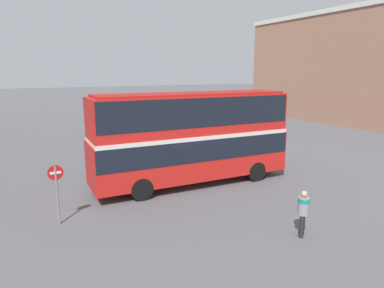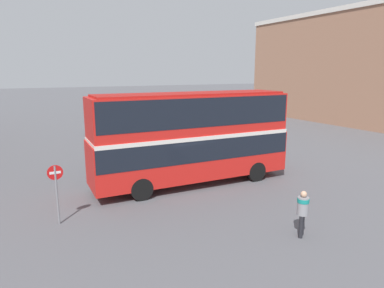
% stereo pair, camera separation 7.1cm
% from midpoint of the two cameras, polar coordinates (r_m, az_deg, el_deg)
% --- Properties ---
extents(ground_plane, '(240.00, 240.00, 0.00)m').
position_cam_midpoint_polar(ground_plane, '(18.23, -0.99, -6.85)').
color(ground_plane, '#5B5B60').
extents(double_decker_bus, '(10.60, 2.91, 4.83)m').
position_cam_midpoint_polar(double_decker_bus, '(17.76, 0.12, 1.88)').
color(double_decker_bus, red).
rests_on(double_decker_bus, ground_plane).
extents(pedestrian_foreground, '(0.59, 0.59, 1.73)m').
position_cam_midpoint_polar(pedestrian_foreground, '(13.13, 18.12, -10.23)').
color(pedestrian_foreground, '#232328').
rests_on(pedestrian_foreground, ground_plane).
extents(parked_car_kerb_far, '(4.40, 2.59, 1.52)m').
position_cam_midpoint_polar(parked_car_kerb_far, '(33.37, -13.78, 2.82)').
color(parked_car_kerb_far, silver).
rests_on(parked_car_kerb_far, ground_plane).
extents(no_entry_sign, '(0.59, 0.08, 2.40)m').
position_cam_midpoint_polar(no_entry_sign, '(14.26, -21.56, -6.42)').
color(no_entry_sign, gray).
rests_on(no_entry_sign, ground_plane).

